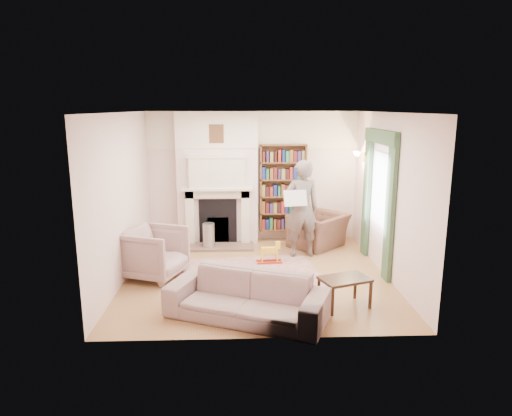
{
  "coord_description": "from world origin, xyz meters",
  "views": [
    {
      "loc": [
        -0.29,
        -7.56,
        2.89
      ],
      "look_at": [
        0.0,
        0.25,
        1.15
      ],
      "focal_mm": 32.0,
      "sensor_mm": 36.0,
      "label": 1
    }
  ],
  "objects_px": {
    "bookcase": "(283,188)",
    "rocking_horse": "(269,253)",
    "coffee_table": "(344,292)",
    "paraffin_heater": "(209,236)",
    "armchair_reading": "(318,230)",
    "man_reading": "(301,209)",
    "sofa": "(246,296)",
    "armchair_left": "(154,253)"
  },
  "relations": [
    {
      "from": "armchair_left",
      "to": "man_reading",
      "type": "height_order",
      "value": "man_reading"
    },
    {
      "from": "bookcase",
      "to": "armchair_left",
      "type": "relative_size",
      "value": 1.93
    },
    {
      "from": "sofa",
      "to": "paraffin_heater",
      "type": "height_order",
      "value": "sofa"
    },
    {
      "from": "sofa",
      "to": "paraffin_heater",
      "type": "distance_m",
      "value": 3.28
    },
    {
      "from": "bookcase",
      "to": "man_reading",
      "type": "distance_m",
      "value": 1.15
    },
    {
      "from": "man_reading",
      "to": "paraffin_heater",
      "type": "distance_m",
      "value": 2.03
    },
    {
      "from": "armchair_reading",
      "to": "sofa",
      "type": "distance_m",
      "value": 3.64
    },
    {
      "from": "armchair_reading",
      "to": "coffee_table",
      "type": "height_order",
      "value": "armchair_reading"
    },
    {
      "from": "sofa",
      "to": "bookcase",
      "type": "bearing_deg",
      "value": 99.84
    },
    {
      "from": "armchair_reading",
      "to": "sofa",
      "type": "relative_size",
      "value": 0.49
    },
    {
      "from": "armchair_reading",
      "to": "sofa",
      "type": "height_order",
      "value": "armchair_reading"
    },
    {
      "from": "man_reading",
      "to": "rocking_horse",
      "type": "bearing_deg",
      "value": 23.19
    },
    {
      "from": "bookcase",
      "to": "coffee_table",
      "type": "bearing_deg",
      "value": -80.35
    },
    {
      "from": "man_reading",
      "to": "paraffin_heater",
      "type": "relative_size",
      "value": 3.47
    },
    {
      "from": "sofa",
      "to": "coffee_table",
      "type": "distance_m",
      "value": 1.48
    },
    {
      "from": "armchair_reading",
      "to": "coffee_table",
      "type": "xyz_separation_m",
      "value": [
        -0.12,
        -2.97,
        -0.12
      ]
    },
    {
      "from": "rocking_horse",
      "to": "man_reading",
      "type": "bearing_deg",
      "value": 27.75
    },
    {
      "from": "bookcase",
      "to": "paraffin_heater",
      "type": "xyz_separation_m",
      "value": [
        -1.58,
        -0.59,
        -0.9
      ]
    },
    {
      "from": "sofa",
      "to": "armchair_left",
      "type": "bearing_deg",
      "value": 156.06
    },
    {
      "from": "man_reading",
      "to": "paraffin_heater",
      "type": "bearing_deg",
      "value": -25.01
    },
    {
      "from": "man_reading",
      "to": "bookcase",
      "type": "bearing_deg",
      "value": -86.12
    },
    {
      "from": "armchair_reading",
      "to": "coffee_table",
      "type": "relative_size",
      "value": 1.54
    },
    {
      "from": "bookcase",
      "to": "coffee_table",
      "type": "distance_m",
      "value": 3.64
    },
    {
      "from": "armchair_reading",
      "to": "sofa",
      "type": "bearing_deg",
      "value": 21.08
    },
    {
      "from": "sofa",
      "to": "rocking_horse",
      "type": "relative_size",
      "value": 4.63
    },
    {
      "from": "sofa",
      "to": "paraffin_heater",
      "type": "xyz_separation_m",
      "value": [
        -0.72,
        3.2,
        -0.05
      ]
    },
    {
      "from": "sofa",
      "to": "paraffin_heater",
      "type": "bearing_deg",
      "value": 125.29
    },
    {
      "from": "man_reading",
      "to": "rocking_horse",
      "type": "xyz_separation_m",
      "value": [
        -0.65,
        -0.42,
        -0.74
      ]
    },
    {
      "from": "armchair_left",
      "to": "bookcase",
      "type": "bearing_deg",
      "value": -27.78
    },
    {
      "from": "bookcase",
      "to": "rocking_horse",
      "type": "relative_size",
      "value": 3.88
    },
    {
      "from": "paraffin_heater",
      "to": "coffee_table",
      "type": "bearing_deg",
      "value": -53.01
    },
    {
      "from": "sofa",
      "to": "rocking_horse",
      "type": "distance_m",
      "value": 2.32
    },
    {
      "from": "bookcase",
      "to": "rocking_horse",
      "type": "distance_m",
      "value": 1.84
    },
    {
      "from": "armchair_reading",
      "to": "paraffin_heater",
      "type": "distance_m",
      "value": 2.29
    },
    {
      "from": "coffee_table",
      "to": "rocking_horse",
      "type": "bearing_deg",
      "value": 96.73
    },
    {
      "from": "armchair_left",
      "to": "man_reading",
      "type": "relative_size",
      "value": 0.5
    },
    {
      "from": "coffee_table",
      "to": "paraffin_heater",
      "type": "relative_size",
      "value": 1.27
    },
    {
      "from": "coffee_table",
      "to": "paraffin_heater",
      "type": "height_order",
      "value": "paraffin_heater"
    },
    {
      "from": "man_reading",
      "to": "rocking_horse",
      "type": "height_order",
      "value": "man_reading"
    },
    {
      "from": "armchair_left",
      "to": "man_reading",
      "type": "bearing_deg",
      "value": -48.03
    },
    {
      "from": "armchair_reading",
      "to": "man_reading",
      "type": "xyz_separation_m",
      "value": [
        -0.45,
        -0.6,
        0.6
      ]
    },
    {
      "from": "sofa",
      "to": "man_reading",
      "type": "height_order",
      "value": "man_reading"
    }
  ]
}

